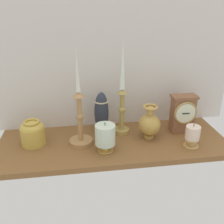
% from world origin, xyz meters
% --- Properties ---
extents(ground_plane, '(1.00, 0.36, 0.02)m').
position_xyz_m(ground_plane, '(0.00, 0.00, -0.01)').
color(ground_plane, brown).
extents(back_wall, '(1.20, 0.02, 0.65)m').
position_xyz_m(back_wall, '(0.00, 0.18, 0.33)').
color(back_wall, silver).
rests_on(back_wall, ground_plane).
extents(mantel_clock, '(0.11, 0.07, 0.18)m').
position_xyz_m(mantel_clock, '(0.33, 0.05, 0.09)').
color(mantel_clock, brown).
rests_on(mantel_clock, ground_plane).
extents(candlestick_tall_left, '(0.07, 0.07, 0.43)m').
position_xyz_m(candlestick_tall_left, '(0.05, 0.07, 0.16)').
color(candlestick_tall_left, '#AB9349').
rests_on(candlestick_tall_left, ground_plane).
extents(candlestick_tall_center, '(0.10, 0.10, 0.42)m').
position_xyz_m(candlestick_tall_center, '(-0.14, 0.00, 0.12)').
color(candlestick_tall_center, '#AB7E4B').
rests_on(candlestick_tall_center, ground_plane).
extents(brass_vase_bulbous, '(0.10, 0.10, 0.15)m').
position_xyz_m(brass_vase_bulbous, '(0.16, 0.01, 0.07)').
color(brass_vase_bulbous, '#BF9444').
rests_on(brass_vase_bulbous, ground_plane).
extents(brass_vase_jar, '(0.10, 0.10, 0.11)m').
position_xyz_m(brass_vase_jar, '(-0.34, 0.02, 0.06)').
color(brass_vase_jar, gold).
rests_on(brass_vase_jar, ground_plane).
extents(pillar_candle_front, '(0.08, 0.08, 0.13)m').
position_xyz_m(pillar_candle_front, '(-0.04, -0.07, 0.07)').
color(pillar_candle_front, gold).
rests_on(pillar_candle_front, ground_plane).
extents(pillar_candle_near_clock, '(0.06, 0.06, 0.10)m').
position_xyz_m(pillar_candle_near_clock, '(0.32, -0.09, 0.05)').
color(pillar_candle_near_clock, tan).
rests_on(pillar_candle_near_clock, ground_plane).
extents(tall_ceramic_vase, '(0.07, 0.07, 0.20)m').
position_xyz_m(tall_ceramic_vase, '(-0.04, 0.09, 0.10)').
color(tall_ceramic_vase, '#282E3A').
rests_on(tall_ceramic_vase, ground_plane).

